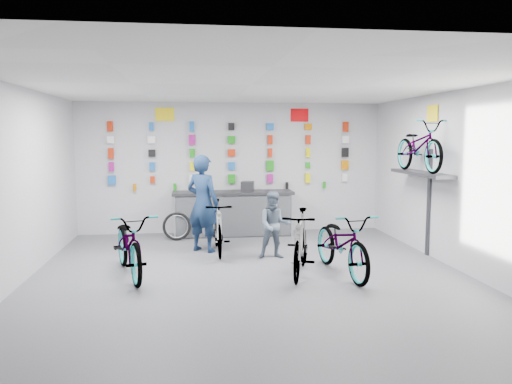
{
  "coord_description": "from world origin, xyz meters",
  "views": [
    {
      "loc": [
        -0.9,
        -7.54,
        2.24
      ],
      "look_at": [
        0.25,
        1.4,
        1.22
      ],
      "focal_mm": 35.0,
      "sensor_mm": 36.0,
      "label": 1
    }
  ],
  "objects": [
    {
      "name": "wall_back",
      "position": [
        0.0,
        4.0,
        1.5
      ],
      "size": [
        7.0,
        0.0,
        7.0
      ],
      "primitive_type": "plane",
      "rotation": [
        1.57,
        0.0,
        0.0
      ],
      "color": "silver",
      "rests_on": "floor"
    },
    {
      "name": "merch_wall",
      "position": [
        0.06,
        3.93,
        1.79
      ],
      "size": [
        5.57,
        0.08,
        1.57
      ],
      "color": "blue",
      "rests_on": "wall_back"
    },
    {
      "name": "bike_left",
      "position": [
        -1.91,
        0.47,
        0.52
      ],
      "size": [
        1.23,
        2.11,
        1.05
      ],
      "primitive_type": "imported",
      "rotation": [
        0.0,
        0.0,
        0.28
      ],
      "color": "gray",
      "rests_on": "floor"
    },
    {
      "name": "wall_right",
      "position": [
        3.5,
        0.0,
        1.5
      ],
      "size": [
        0.0,
        8.0,
        8.0
      ],
      "primitive_type": "plane",
      "rotation": [
        1.57,
        0.0,
        -1.57
      ],
      "color": "silver",
      "rests_on": "floor"
    },
    {
      "name": "wall_left",
      "position": [
        -3.5,
        0.0,
        1.5
      ],
      "size": [
        0.0,
        8.0,
        8.0
      ],
      "primitive_type": "plane",
      "rotation": [
        1.57,
        0.0,
        1.57
      ],
      "color": "silver",
      "rests_on": "floor"
    },
    {
      "name": "bike_right",
      "position": [
        1.49,
        0.12,
        0.52
      ],
      "size": [
        0.92,
        2.05,
        1.04
      ],
      "primitive_type": "imported",
      "rotation": [
        0.0,
        0.0,
        0.12
      ],
      "color": "gray",
      "rests_on": "floor"
    },
    {
      "name": "counter",
      "position": [
        0.0,
        3.54,
        0.49
      ],
      "size": [
        2.7,
        0.66,
        1.0
      ],
      "color": "black",
      "rests_on": "floor"
    },
    {
      "name": "register",
      "position": [
        0.33,
        3.55,
        1.11
      ],
      "size": [
        0.34,
        0.35,
        0.22
      ],
      "primitive_type": "cube",
      "rotation": [
        0.0,
        0.0,
        -0.22
      ],
      "color": "black",
      "rests_on": "counter"
    },
    {
      "name": "sign_right",
      "position": [
        1.6,
        3.98,
        2.72
      ],
      "size": [
        0.42,
        0.02,
        0.3
      ],
      "primitive_type": "cube",
      "color": "red",
      "rests_on": "wall_back"
    },
    {
      "name": "floor",
      "position": [
        0.0,
        0.0,
        0.0
      ],
      "size": [
        8.0,
        8.0,
        0.0
      ],
      "primitive_type": "plane",
      "color": "#4C4C50",
      "rests_on": "ground"
    },
    {
      "name": "bike_service",
      "position": [
        -0.43,
        1.85,
        0.51
      ],
      "size": [
        0.5,
        1.7,
        1.02
      ],
      "primitive_type": "imported",
      "rotation": [
        0.0,
        0.0,
        0.01
      ],
      "color": "gray",
      "rests_on": "floor"
    },
    {
      "name": "wall_bracket",
      "position": [
        3.33,
        1.2,
        1.46
      ],
      "size": [
        0.39,
        1.9,
        2.0
      ],
      "color": "#333338",
      "rests_on": "wall_right"
    },
    {
      "name": "spare_wheel",
      "position": [
        -1.25,
        3.17,
        0.3
      ],
      "size": [
        0.62,
        0.2,
        0.61
      ],
      "rotation": [
        0.0,
        0.0,
        -0.04
      ],
      "color": "black",
      "rests_on": "floor"
    },
    {
      "name": "sign_left",
      "position": [
        -1.5,
        3.98,
        2.72
      ],
      "size": [
        0.42,
        0.02,
        0.3
      ],
      "primitive_type": "cube",
      "color": "yellow",
      "rests_on": "wall_back"
    },
    {
      "name": "bike_wall",
      "position": [
        3.25,
        1.2,
        2.05
      ],
      "size": [
        0.63,
        1.8,
        0.95
      ],
      "primitive_type": "imported",
      "color": "gray",
      "rests_on": "wall_bracket"
    },
    {
      "name": "bike_center",
      "position": [
        0.81,
        0.15,
        0.53
      ],
      "size": [
        1.02,
        1.83,
        1.06
      ],
      "primitive_type": "imported",
      "rotation": [
        0.0,
        0.0,
        -0.31
      ],
      "color": "gray",
      "rests_on": "floor"
    },
    {
      "name": "customer",
      "position": [
        0.58,
        1.33,
        0.62
      ],
      "size": [
        0.63,
        0.51,
        1.24
      ],
      "primitive_type": "imported",
      "rotation": [
        0.0,
        0.0,
        -0.07
      ],
      "color": "slate",
      "rests_on": "floor"
    },
    {
      "name": "sign_side",
      "position": [
        3.48,
        1.2,
        2.65
      ],
      "size": [
        0.02,
        0.4,
        0.3
      ],
      "primitive_type": "cube",
      "color": "yellow",
      "rests_on": "wall_right"
    },
    {
      "name": "ceiling",
      "position": [
        0.0,
        0.0,
        3.0
      ],
      "size": [
        8.0,
        8.0,
        0.0
      ],
      "primitive_type": "plane",
      "rotation": [
        3.14,
        0.0,
        0.0
      ],
      "color": "white",
      "rests_on": "wall_back"
    },
    {
      "name": "wall_front",
      "position": [
        0.0,
        -4.0,
        1.5
      ],
      "size": [
        7.0,
        0.0,
        7.0
      ],
      "primitive_type": "plane",
      "rotation": [
        -1.57,
        0.0,
        0.0
      ],
      "color": "silver",
      "rests_on": "floor"
    },
    {
      "name": "clerk",
      "position": [
        -0.71,
        2.05,
        0.94
      ],
      "size": [
        0.82,
        0.76,
        1.88
      ],
      "primitive_type": "imported",
      "rotation": [
        0.0,
        0.0,
        2.53
      ],
      "color": "#132645",
      "rests_on": "floor"
    }
  ]
}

